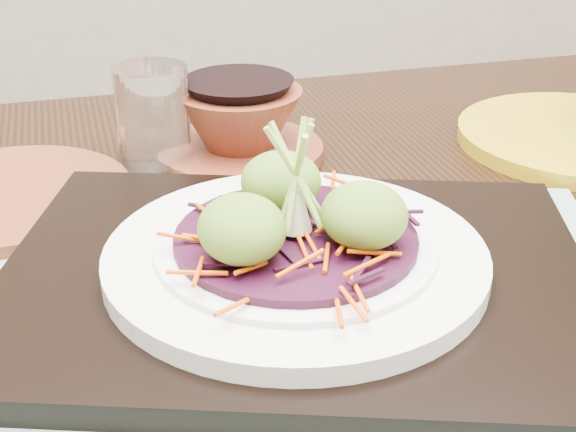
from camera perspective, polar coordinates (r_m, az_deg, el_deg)
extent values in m
cube|color=black|center=(0.54, 1.23, -6.79)|extent=(1.33, 0.91, 0.04)
cube|color=gray|center=(0.51, 0.53, -5.38)|extent=(0.50, 0.44, 0.00)
cube|color=black|center=(0.51, 0.53, -4.42)|extent=(0.43, 0.37, 0.02)
cylinder|color=white|center=(0.50, 0.54, -2.98)|extent=(0.24, 0.24, 0.01)
cylinder|color=white|center=(0.50, 0.54, -2.17)|extent=(0.17, 0.17, 0.01)
cylinder|color=#330A1D|center=(0.49, 0.55, -1.61)|extent=(0.15, 0.15, 0.01)
ellipsoid|color=olive|center=(0.46, -3.28, -0.96)|extent=(0.06, 0.06, 0.04)
ellipsoid|color=olive|center=(0.48, 5.45, 0.02)|extent=(0.06, 0.06, 0.04)
ellipsoid|color=olive|center=(0.52, -0.49, 2.44)|extent=(0.06, 0.06, 0.04)
cylinder|color=maroon|center=(0.66, -19.25, 1.21)|extent=(0.24, 0.24, 0.01)
cylinder|color=white|center=(0.69, -9.55, 6.89)|extent=(0.08, 0.08, 0.09)
cylinder|color=maroon|center=(0.72, -3.42, 4.62)|extent=(0.17, 0.17, 0.01)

